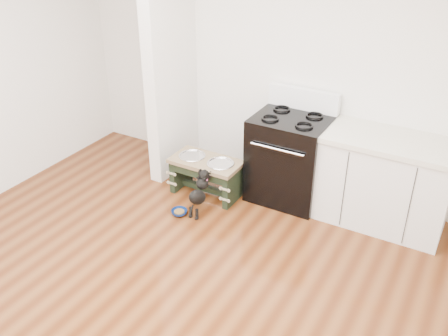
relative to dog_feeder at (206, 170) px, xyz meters
The scene contains 8 objects.
ground 1.86m from the dog_feeder, 73.02° to the right, with size 5.00×5.00×0.00m, color #461F0C.
room_shell 2.27m from the dog_feeder, 73.02° to the right, with size 5.00×5.00×5.00m.
partition_wall 1.28m from the dog_feeder, 151.83° to the left, with size 0.15×0.80×2.70m, color silver.
oven_range 0.90m from the dog_feeder, 26.98° to the left, with size 0.76×0.69×1.14m.
cabinet_run 1.82m from the dog_feeder, 13.34° to the left, with size 1.24×0.64×0.91m.
dog_feeder is the anchor object (origin of this frame).
puppy 0.38m from the dog_feeder, 68.85° to the right, with size 0.13×0.39×0.46m.
floor_bowl 0.56m from the dog_feeder, 93.36° to the right, with size 0.18×0.18×0.05m.
Camera 1 is at (1.94, -2.19, 2.90)m, focal length 40.00 mm.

